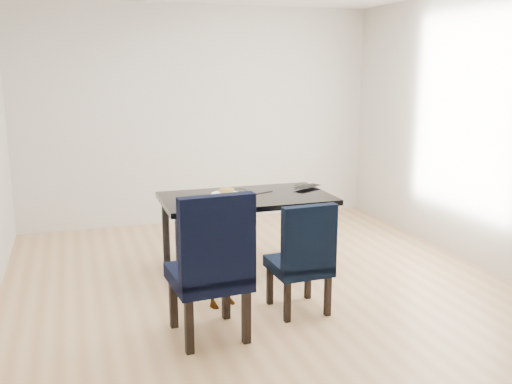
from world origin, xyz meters
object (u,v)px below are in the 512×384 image
object	(u,v)px
dining_table	(246,234)
child	(222,255)
laptop	(304,187)
chair_left	(208,264)
chair_right	(299,256)
plate	(226,194)

from	to	relation	value
dining_table	child	size ratio (longest dim) A/B	1.82
laptop	child	bearing A→B (deg)	12.45
chair_left	chair_right	distance (m)	0.83
chair_right	plate	world-z (taller)	chair_right
dining_table	plate	bearing A→B (deg)	154.70
dining_table	chair_right	distance (m)	1.02
chair_left	laptop	xyz separation A→B (m)	(1.34, 1.40, 0.21)
child	plate	world-z (taller)	child
chair_left	laptop	size ratio (longest dim) A/B	3.58
chair_left	dining_table	bearing A→B (deg)	57.38
laptop	plate	bearing A→B (deg)	-20.96
plate	laptop	size ratio (longest dim) A/B	0.92
chair_right	laptop	distance (m)	1.33
child	laptop	xyz separation A→B (m)	(1.10, 0.90, 0.32)
child	chair_right	bearing A→B (deg)	-47.83
child	plate	xyz separation A→B (m)	(0.25, 0.82, 0.32)
chair_left	child	xyz separation A→B (m)	(0.23, 0.50, -0.12)
plate	laptop	xyz separation A→B (m)	(0.85, 0.09, 0.00)
plate	dining_table	bearing A→B (deg)	-25.30
dining_table	chair_right	bearing A→B (deg)	-82.62
chair_right	chair_left	bearing A→B (deg)	-167.13
plate	laptop	distance (m)	0.85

